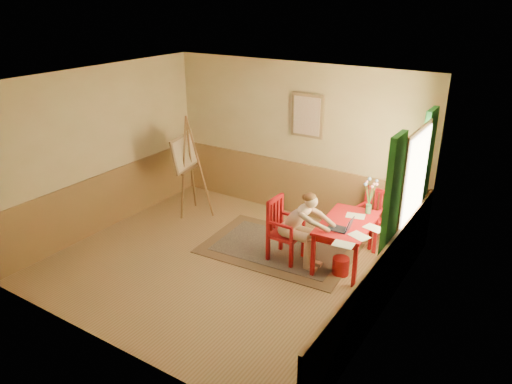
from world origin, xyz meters
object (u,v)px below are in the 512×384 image
Objects in this scene: chair_back at (370,216)px; figure at (300,225)px; laptop at (342,227)px; chair_left at (283,229)px; easel at (186,157)px; table at (347,227)px.

figure is (-0.63, -1.28, 0.21)m from chair_back.
chair_left is at bearing -176.46° from laptop.
chair_back is 0.49× the size of easel.
easel is at bearing 168.00° from figure.
chair_left is 1.57m from chair_back.
chair_left reaches higher than chair_back.
laptop is at bearing -90.44° from chair_back.
table is 0.33m from laptop.
chair_left is 1.10× the size of chair_back.
chair_back is at bearing 12.34° from easel.
figure is at bearing -147.74° from table.
table is at bearing 21.98° from chair_left.
easel reaches higher than figure.
easel is at bearing 176.66° from table.
figure reaches higher than laptop.
easel is at bearing 171.48° from laptop.
easel is (-3.29, -0.72, 0.65)m from chair_back.
chair_back is 3.43m from easel.
figure is (-0.59, -0.37, 0.04)m from table.
figure is at bearing -116.33° from chair_back.
table is at bearing -3.34° from easel.
chair_back is at bearing 53.72° from chair_left.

